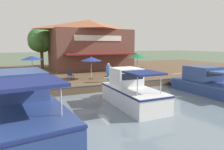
# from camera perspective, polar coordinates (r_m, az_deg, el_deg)

# --- Properties ---
(ground_plane) EXTENTS (220.00, 220.00, 0.00)m
(ground_plane) POSITION_cam_1_polar(r_m,az_deg,el_deg) (17.35, 0.82, -4.73)
(ground_plane) COLOR #4C5B47
(quay_deck) EXTENTS (22.00, 56.00, 0.60)m
(quay_deck) POSITION_cam_1_polar(r_m,az_deg,el_deg) (27.47, -9.13, 0.69)
(quay_deck) COLOR brown
(quay_deck) RESTS_ON ground
(quay_edge_fender) EXTENTS (0.20, 50.40, 0.10)m
(quay_edge_fender) POSITION_cam_1_polar(r_m,az_deg,el_deg) (17.30, 0.68, -2.57)
(quay_edge_fender) COLOR #2D2D33
(quay_edge_fender) RESTS_ON quay_deck
(waterfront_restaurant) EXTENTS (10.20, 11.28, 7.05)m
(waterfront_restaurant) POSITION_cam_1_polar(r_m,az_deg,el_deg) (29.97, -6.61, 8.82)
(waterfront_restaurant) COLOR brown
(waterfront_restaurant) RESTS_ON quay_deck
(patio_umbrella_back_row) EXTENTS (2.12, 2.12, 2.56)m
(patio_umbrella_back_row) POSITION_cam_1_polar(r_m,az_deg,el_deg) (21.88, 7.28, 5.54)
(patio_umbrella_back_row) COLOR #B7B7B7
(patio_umbrella_back_row) RESTS_ON quay_deck
(patio_umbrella_mid_patio_right) EXTENTS (2.05, 2.05, 2.41)m
(patio_umbrella_mid_patio_right) POSITION_cam_1_polar(r_m,az_deg,el_deg) (20.66, -21.94, 4.58)
(patio_umbrella_mid_patio_right) COLOR #B7B7B7
(patio_umbrella_mid_patio_right) RESTS_ON quay_deck
(patio_umbrella_mid_patio_left) EXTENTS (2.13, 2.13, 2.25)m
(patio_umbrella_mid_patio_left) POSITION_cam_1_polar(r_m,az_deg,el_deg) (20.08, -6.00, 4.58)
(patio_umbrella_mid_patio_left) COLOR #B7B7B7
(patio_umbrella_mid_patio_left) RESTS_ON quay_deck
(cafe_chair_far_corner_seat) EXTENTS (0.54, 0.54, 0.85)m
(cafe_chair_far_corner_seat) POSITION_cam_1_polar(r_m,az_deg,el_deg) (20.33, -11.81, 0.13)
(cafe_chair_far_corner_seat) COLOR navy
(cafe_chair_far_corner_seat) RESTS_ON quay_deck
(cafe_chair_back_row_seat) EXTENTS (0.55, 0.55, 0.85)m
(cafe_chair_back_row_seat) POSITION_cam_1_polar(r_m,az_deg,el_deg) (23.55, 8.85, 1.32)
(cafe_chair_back_row_seat) COLOR navy
(cafe_chair_back_row_seat) RESTS_ON quay_deck
(person_mid_patio) EXTENTS (0.50, 0.50, 1.76)m
(person_mid_patio) POSITION_cam_1_polar(r_m,az_deg,el_deg) (18.18, -1.04, 1.37)
(person_mid_patio) COLOR #2D5193
(person_mid_patio) RESTS_ON quay_deck
(motorboat_mid_row) EXTENTS (7.83, 2.78, 2.15)m
(motorboat_mid_row) POSITION_cam_1_polar(r_m,az_deg,el_deg) (18.29, 25.16, -2.22)
(motorboat_mid_row) COLOR navy
(motorboat_mid_row) RESTS_ON river_water
(motorboat_second_along) EXTENTS (9.12, 3.98, 2.61)m
(motorboat_second_along) POSITION_cam_1_polar(r_m,az_deg,el_deg) (10.98, -24.86, -7.86)
(motorboat_second_along) COLOR navy
(motorboat_second_along) RESTS_ON river_water
(motorboat_nearest_quay) EXTENTS (6.18, 2.31, 2.37)m
(motorboat_nearest_quay) POSITION_cam_1_polar(r_m,az_deg,el_deg) (13.46, 4.61, -4.64)
(motorboat_nearest_quay) COLOR white
(motorboat_nearest_quay) RESTS_ON river_water
(tree_upstream_bank) EXTENTS (3.93, 3.74, 6.04)m
(tree_upstream_bank) POSITION_cam_1_polar(r_m,az_deg,el_deg) (31.42, -19.85, 9.22)
(tree_upstream_bank) COLOR brown
(tree_upstream_bank) RESTS_ON quay_deck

